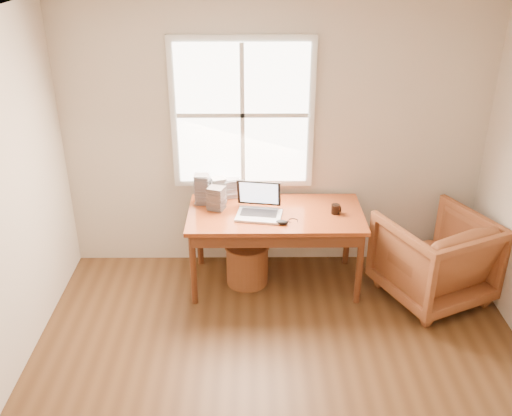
{
  "coord_description": "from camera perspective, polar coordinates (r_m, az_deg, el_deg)",
  "views": [
    {
      "loc": [
        -0.21,
        -2.85,
        3.09
      ],
      "look_at": [
        -0.18,
        1.65,
        0.87
      ],
      "focal_mm": 40.0,
      "sensor_mm": 36.0,
      "label": 1
    }
  ],
  "objects": [
    {
      "name": "laptop",
      "position": [
        5.06,
        0.3,
        0.74
      ],
      "size": [
        0.49,
        0.51,
        0.32
      ],
      "primitive_type": null,
      "rotation": [
        0.0,
        0.0,
        -0.16
      ],
      "color": "#B2B5B9",
      "rests_on": "desk"
    },
    {
      "name": "cd_stack_b",
      "position": [
        5.23,
        -4.01,
        1.01
      ],
      "size": [
        0.18,
        0.17,
        0.22
      ],
      "primitive_type": "cube",
      "rotation": [
        0.0,
        0.0,
        -0.35
      ],
      "color": "#25252A",
      "rests_on": "desk"
    },
    {
      "name": "desk",
      "position": [
        5.22,
        1.96,
        -0.64
      ],
      "size": [
        1.6,
        0.8,
        0.04
      ],
      "primitive_type": "cube",
      "color": "brown",
      "rests_on": "room_shell"
    },
    {
      "name": "room_shell",
      "position": [
        3.5,
        2.78,
        -4.18
      ],
      "size": [
        4.04,
        4.54,
        2.64
      ],
      "color": "#51341C",
      "rests_on": "ground"
    },
    {
      "name": "cd_stack_c",
      "position": [
        5.34,
        -5.41,
        1.89
      ],
      "size": [
        0.14,
        0.12,
        0.29
      ],
      "primitive_type": "cube",
      "rotation": [
        0.0,
        0.0,
        -0.06
      ],
      "color": "gray",
      "rests_on": "desk"
    },
    {
      "name": "cd_stack_a",
      "position": [
        5.36,
        -3.8,
        1.82
      ],
      "size": [
        0.16,
        0.15,
        0.25
      ],
      "primitive_type": "cube",
      "rotation": [
        0.0,
        0.0,
        0.3
      ],
      "color": "silver",
      "rests_on": "desk"
    },
    {
      "name": "coffee_mug",
      "position": [
        5.22,
        7.95,
        -0.11
      ],
      "size": [
        0.08,
        0.08,
        0.09
      ],
      "primitive_type": "cylinder",
      "rotation": [
        0.0,
        0.0,
        -0.07
      ],
      "color": "black",
      "rests_on": "desk"
    },
    {
      "name": "armchair",
      "position": [
        5.42,
        17.39,
        -4.74
      ],
      "size": [
        1.16,
        1.17,
        0.81
      ],
      "primitive_type": "imported",
      "rotation": [
        0.0,
        0.0,
        3.58
      ],
      "color": "brown",
      "rests_on": "room_shell"
    },
    {
      "name": "cd_stack_d",
      "position": [
        5.49,
        -2.43,
        2.13
      ],
      "size": [
        0.18,
        0.17,
        0.19
      ],
      "primitive_type": "cube",
      "rotation": [
        0.0,
        0.0,
        0.3
      ],
      "color": "silver",
      "rests_on": "desk"
    },
    {
      "name": "wicker_stool",
      "position": [
        5.47,
        -0.89,
        -5.61
      ],
      "size": [
        0.45,
        0.45,
        0.4
      ],
      "primitive_type": "cylinder",
      "rotation": [
        0.0,
        0.0,
        0.14
      ],
      "color": "brown",
      "rests_on": "room_shell"
    },
    {
      "name": "mouse",
      "position": [
        5.0,
        2.62,
        -1.43
      ],
      "size": [
        0.12,
        0.08,
        0.04
      ],
      "primitive_type": "ellipsoid",
      "rotation": [
        0.0,
        0.0,
        -0.17
      ],
      "color": "black",
      "rests_on": "desk"
    }
  ]
}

